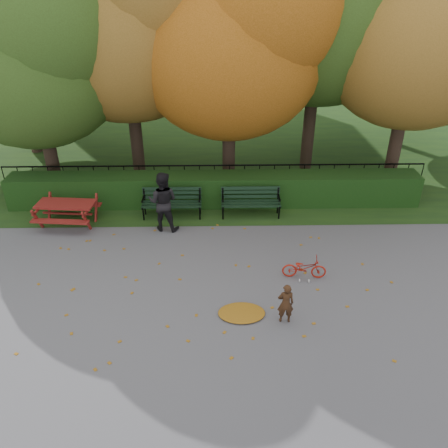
{
  "coord_description": "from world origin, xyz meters",
  "views": [
    {
      "loc": [
        0.05,
        -8.19,
        6.45
      ],
      "look_at": [
        0.24,
        1.38,
        1.0
      ],
      "focal_mm": 35.0,
      "sensor_mm": 36.0,
      "label": 1
    }
  ],
  "objects_px": {
    "child": "(286,303)",
    "tree_b": "(134,15)",
    "tree_g": "(436,9)",
    "picnic_table": "(66,208)",
    "tree_c": "(241,38)",
    "bench_right": "(251,200)",
    "tree_a": "(37,51)",
    "tree_f": "(11,1)",
    "tree_e": "(433,29)",
    "bicycle": "(304,268)",
    "bench_left": "(172,200)",
    "adult": "(163,202)"
  },
  "relations": [
    {
      "from": "tree_g",
      "to": "picnic_table",
      "type": "xyz_separation_m",
      "value": [
        -12.67,
        -6.56,
        -4.82
      ]
    },
    {
      "from": "tree_g",
      "to": "bench_right",
      "type": "xyz_separation_m",
      "value": [
        -7.23,
        -6.06,
        -4.85
      ]
    },
    {
      "from": "tree_e",
      "to": "bench_left",
      "type": "height_order",
      "value": "tree_e"
    },
    {
      "from": "tree_e",
      "to": "bench_right",
      "type": "bearing_deg",
      "value": -159.13
    },
    {
      "from": "tree_f",
      "to": "picnic_table",
      "type": "height_order",
      "value": "tree_f"
    },
    {
      "from": "picnic_table",
      "to": "child",
      "type": "distance_m",
      "value": 7.24
    },
    {
      "from": "picnic_table",
      "to": "bicycle",
      "type": "relative_size",
      "value": 1.67
    },
    {
      "from": "bench_right",
      "to": "picnic_table",
      "type": "distance_m",
      "value": 5.46
    },
    {
      "from": "picnic_table",
      "to": "bicycle",
      "type": "height_order",
      "value": "picnic_table"
    },
    {
      "from": "tree_b",
      "to": "child",
      "type": "bearing_deg",
      "value": -63.39
    },
    {
      "from": "tree_g",
      "to": "child",
      "type": "height_order",
      "value": "tree_g"
    },
    {
      "from": "tree_a",
      "to": "bench_right",
      "type": "bearing_deg",
      "value": -16.61
    },
    {
      "from": "bench_right",
      "to": "picnic_table",
      "type": "relative_size",
      "value": 1.01
    },
    {
      "from": "tree_c",
      "to": "bicycle",
      "type": "xyz_separation_m",
      "value": [
        1.34,
        -5.51,
        -4.54
      ]
    },
    {
      "from": "child",
      "to": "bench_left",
      "type": "bearing_deg",
      "value": -59.34
    },
    {
      "from": "adult",
      "to": "tree_c",
      "type": "bearing_deg",
      "value": -117.05
    },
    {
      "from": "tree_c",
      "to": "child",
      "type": "bearing_deg",
      "value": -84.72
    },
    {
      "from": "bench_right",
      "to": "bicycle",
      "type": "relative_size",
      "value": 1.69
    },
    {
      "from": "tree_g",
      "to": "tree_b",
      "type": "bearing_deg",
      "value": -164.37
    },
    {
      "from": "tree_c",
      "to": "picnic_table",
      "type": "relative_size",
      "value": 4.5
    },
    {
      "from": "tree_f",
      "to": "bench_right",
      "type": "height_order",
      "value": "tree_f"
    },
    {
      "from": "tree_a",
      "to": "bench_right",
      "type": "height_order",
      "value": "tree_a"
    },
    {
      "from": "tree_f",
      "to": "bench_left",
      "type": "distance_m",
      "value": 9.56
    },
    {
      "from": "tree_g",
      "to": "bench_right",
      "type": "distance_m",
      "value": 10.61
    },
    {
      "from": "tree_a",
      "to": "bench_right",
      "type": "relative_size",
      "value": 4.16
    },
    {
      "from": "child",
      "to": "adult",
      "type": "xyz_separation_m",
      "value": [
        -2.95,
        4.0,
        0.4
      ]
    },
    {
      "from": "bench_left",
      "to": "picnic_table",
      "type": "height_order",
      "value": "bench_left"
    },
    {
      "from": "tree_c",
      "to": "bench_right",
      "type": "distance_m",
      "value": 4.87
    },
    {
      "from": "tree_c",
      "to": "child",
      "type": "xyz_separation_m",
      "value": [
        0.65,
        -7.06,
        -4.34
      ]
    },
    {
      "from": "tree_g",
      "to": "child",
      "type": "xyz_separation_m",
      "value": [
        -6.85,
        -10.86,
        -4.89
      ]
    },
    {
      "from": "tree_b",
      "to": "tree_g",
      "type": "xyz_separation_m",
      "value": [
        10.78,
        3.02,
        -0.03
      ]
    },
    {
      "from": "picnic_table",
      "to": "bicycle",
      "type": "bearing_deg",
      "value": -17.7
    },
    {
      "from": "child",
      "to": "tree_b",
      "type": "bearing_deg",
      "value": -62.87
    },
    {
      "from": "tree_a",
      "to": "tree_g",
      "type": "xyz_separation_m",
      "value": [
        13.52,
        4.18,
        0.85
      ]
    },
    {
      "from": "tree_a",
      "to": "tree_f",
      "type": "xyz_separation_m",
      "value": [
        -1.94,
        3.66,
        1.17
      ]
    },
    {
      "from": "tree_b",
      "to": "bench_right",
      "type": "bearing_deg",
      "value": -40.67
    },
    {
      "from": "bench_right",
      "to": "child",
      "type": "relative_size",
      "value": 1.88
    },
    {
      "from": "child",
      "to": "tree_c",
      "type": "bearing_deg",
      "value": -84.2
    },
    {
      "from": "tree_b",
      "to": "bench_right",
      "type": "relative_size",
      "value": 4.88
    },
    {
      "from": "picnic_table",
      "to": "tree_c",
      "type": "bearing_deg",
      "value": 33.29
    },
    {
      "from": "bench_left",
      "to": "tree_c",
      "type": "bearing_deg",
      "value": 46.64
    },
    {
      "from": "tree_g",
      "to": "bicycle",
      "type": "bearing_deg",
      "value": -123.49
    },
    {
      "from": "tree_b",
      "to": "adult",
      "type": "height_order",
      "value": "tree_b"
    },
    {
      "from": "tree_b",
      "to": "bench_left",
      "type": "relative_size",
      "value": 4.88
    },
    {
      "from": "tree_f",
      "to": "adult",
      "type": "distance_m",
      "value": 9.77
    },
    {
      "from": "adult",
      "to": "bicycle",
      "type": "xyz_separation_m",
      "value": [
        3.64,
        -2.45,
        -0.6
      ]
    },
    {
      "from": "tree_b",
      "to": "adult",
      "type": "relative_size",
      "value": 4.97
    },
    {
      "from": "tree_f",
      "to": "picnic_table",
      "type": "xyz_separation_m",
      "value": [
        2.8,
        -6.04,
        -5.14
      ]
    },
    {
      "from": "tree_f",
      "to": "adult",
      "type": "xyz_separation_m",
      "value": [
        5.67,
        -6.34,
        -4.81
      ]
    },
    {
      "from": "tree_a",
      "to": "tree_c",
      "type": "relative_size",
      "value": 0.94
    }
  ]
}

